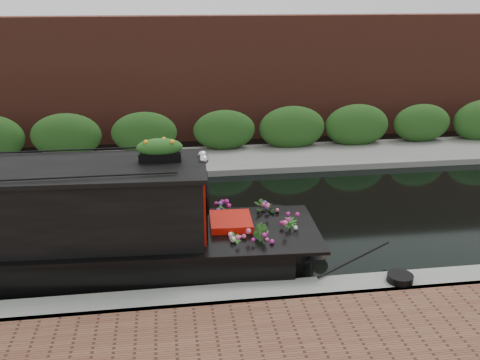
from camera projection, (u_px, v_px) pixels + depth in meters
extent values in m
plane|color=black|center=(144.00, 227.00, 11.39)|extent=(80.00, 80.00, 0.00)
cube|color=gray|center=(139.00, 314.00, 8.32)|extent=(40.00, 0.60, 0.50)
cube|color=slate|center=(148.00, 166.00, 15.31)|extent=(40.00, 2.40, 0.34)
cube|color=#204717|center=(148.00, 157.00, 16.15)|extent=(40.00, 1.10, 2.80)
cube|color=#5C2A1F|center=(149.00, 139.00, 18.11)|extent=(40.00, 1.00, 8.00)
cube|color=#BD1107|center=(203.00, 197.00, 9.41)|extent=(0.14, 1.62, 1.25)
cube|color=black|center=(130.00, 216.00, 8.45)|extent=(0.83, 0.07, 0.51)
cube|color=#BD1107|center=(231.00, 230.00, 9.70)|extent=(0.78, 0.87, 0.46)
sphere|color=silver|center=(204.00, 160.00, 9.05)|extent=(0.17, 0.17, 0.17)
sphere|color=silver|center=(202.00, 155.00, 9.29)|extent=(0.17, 0.17, 0.17)
cube|color=black|center=(160.00, 157.00, 9.05)|extent=(0.72, 0.29, 0.15)
ellipsoid|color=#FBA21B|center=(160.00, 146.00, 8.99)|extent=(0.78, 0.28, 0.22)
imported|color=#275B1E|center=(236.00, 246.00, 9.06)|extent=(0.30, 0.31, 0.49)
imported|color=#275B1E|center=(259.00, 242.00, 9.09)|extent=(0.31, 0.36, 0.60)
imported|color=#275B1E|center=(267.00, 215.00, 10.28)|extent=(0.63, 0.62, 0.53)
imported|color=#275B1E|center=(288.00, 232.00, 9.57)|extent=(0.39, 0.39, 0.52)
imported|color=#275B1E|center=(221.00, 215.00, 10.25)|extent=(0.20, 0.30, 0.56)
cylinder|color=brown|center=(319.00, 249.00, 10.09)|extent=(0.29, 0.36, 0.29)
cylinder|color=black|center=(400.00, 278.00, 8.75)|extent=(0.43, 0.43, 0.12)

